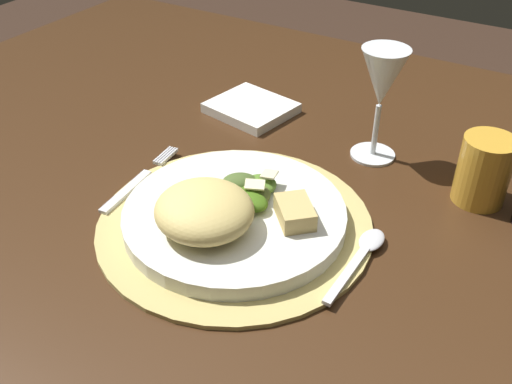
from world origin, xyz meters
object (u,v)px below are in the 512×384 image
spoon (363,251)px  wine_glass (382,82)px  dining_table (269,267)px  napkin (251,108)px  amber_tumbler (484,170)px  dinner_plate (235,215)px  fork (137,181)px

spoon → wine_glass: 0.25m
dining_table → wine_glass: (0.10, 0.12, 0.29)m
napkin → wine_glass: bearing=-5.9°
spoon → napkin: bearing=141.4°
napkin → wine_glass: 0.25m
amber_tumbler → dinner_plate: bearing=-138.8°
spoon → napkin: size_ratio=1.15×
napkin → wine_glass: wine_glass is taller
spoon → amber_tumbler: (0.08, 0.18, 0.04)m
napkin → amber_tumbler: size_ratio=1.38×
napkin → fork: bearing=-94.1°
dinner_plate → spoon: 0.16m
wine_glass → amber_tumbler: size_ratio=1.81×
dinner_plate → napkin: size_ratio=2.19×
dinner_plate → amber_tumbler: size_ratio=3.01×
spoon → wine_glass: wine_glass is taller
amber_tumbler → spoon: bearing=-114.4°
dinner_plate → fork: bearing=179.1°
dinner_plate → fork: dinner_plate is taller
fork → spoon: spoon is taller
fork → spoon: (0.31, 0.02, 0.00)m
dinner_plate → wine_glass: (0.08, 0.24, 0.10)m
spoon → amber_tumbler: amber_tumbler is taller
spoon → amber_tumbler: 0.20m
dinner_plate → amber_tumbler: bearing=41.2°
dining_table → wine_glass: 0.33m
dining_table → dinner_plate: bearing=-81.5°
dinner_plate → wine_glass: wine_glass is taller
dinner_plate → napkin: (-0.14, 0.26, -0.01)m
fork → napkin: napkin is taller
wine_glass → amber_tumbler: (0.16, -0.03, -0.07)m
dining_table → spoon: spoon is taller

